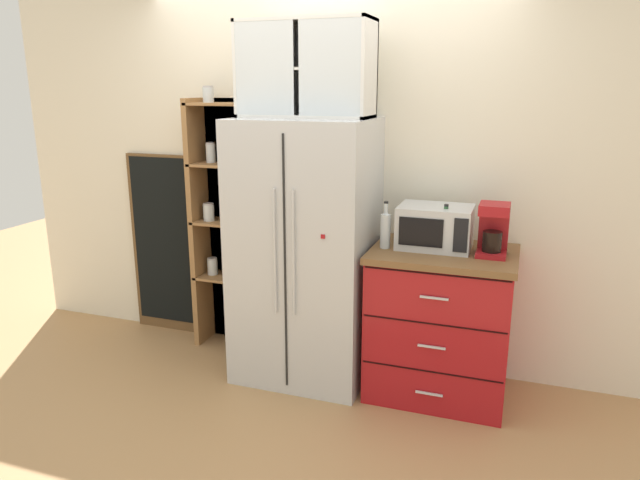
{
  "coord_description": "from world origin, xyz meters",
  "views": [
    {
      "loc": [
        1.31,
        -3.42,
        1.9
      ],
      "look_at": [
        0.1,
        0.01,
        0.94
      ],
      "focal_mm": 32.82,
      "sensor_mm": 36.0,
      "label": 1
    }
  ],
  "objects_px": {
    "bottle_clear": "(385,227)",
    "chalkboard_menu": "(166,244)",
    "microwave": "(435,227)",
    "mug_cream": "(443,246)",
    "coffee_maker": "(493,229)",
    "refrigerator": "(306,251)",
    "bottle_green": "(445,231)"
  },
  "relations": [
    {
      "from": "refrigerator",
      "to": "coffee_maker",
      "type": "bearing_deg",
      "value": 1.67
    },
    {
      "from": "refrigerator",
      "to": "bottle_green",
      "type": "xyz_separation_m",
      "value": [
        0.89,
        0.02,
        0.21
      ]
    },
    {
      "from": "refrigerator",
      "to": "bottle_green",
      "type": "height_order",
      "value": "refrigerator"
    },
    {
      "from": "microwave",
      "to": "mug_cream",
      "type": "bearing_deg",
      "value": -58.25
    },
    {
      "from": "mug_cream",
      "to": "refrigerator",
      "type": "bearing_deg",
      "value": 177.67
    },
    {
      "from": "coffee_maker",
      "to": "mug_cream",
      "type": "bearing_deg",
      "value": -165.65
    },
    {
      "from": "mug_cream",
      "to": "bottle_clear",
      "type": "bearing_deg",
      "value": 179.31
    },
    {
      "from": "mug_cream",
      "to": "chalkboard_menu",
      "type": "distance_m",
      "value": 2.22
    },
    {
      "from": "mug_cream",
      "to": "bottle_green",
      "type": "height_order",
      "value": "bottle_green"
    },
    {
      "from": "microwave",
      "to": "bottle_clear",
      "type": "relative_size",
      "value": 1.51
    },
    {
      "from": "bottle_clear",
      "to": "chalkboard_menu",
      "type": "xyz_separation_m",
      "value": [
        -1.82,
        0.35,
        -0.36
      ]
    },
    {
      "from": "coffee_maker",
      "to": "refrigerator",
      "type": "bearing_deg",
      "value": -178.33
    },
    {
      "from": "microwave",
      "to": "bottle_clear",
      "type": "height_order",
      "value": "bottle_clear"
    },
    {
      "from": "coffee_maker",
      "to": "microwave",
      "type": "bearing_deg",
      "value": 173.0
    },
    {
      "from": "mug_cream",
      "to": "chalkboard_menu",
      "type": "height_order",
      "value": "chalkboard_menu"
    },
    {
      "from": "coffee_maker",
      "to": "mug_cream",
      "type": "xyz_separation_m",
      "value": [
        -0.27,
        -0.07,
        -0.11
      ]
    },
    {
      "from": "refrigerator",
      "to": "bottle_clear",
      "type": "relative_size",
      "value": 5.89
    },
    {
      "from": "refrigerator",
      "to": "coffee_maker",
      "type": "distance_m",
      "value": 1.19
    },
    {
      "from": "mug_cream",
      "to": "bottle_green",
      "type": "xyz_separation_m",
      "value": [
        -0.0,
        0.05,
        0.08
      ]
    },
    {
      "from": "bottle_green",
      "to": "chalkboard_menu",
      "type": "relative_size",
      "value": 0.2
    },
    {
      "from": "coffee_maker",
      "to": "mug_cream",
      "type": "height_order",
      "value": "coffee_maker"
    },
    {
      "from": "microwave",
      "to": "coffee_maker",
      "type": "height_order",
      "value": "coffee_maker"
    },
    {
      "from": "bottle_clear",
      "to": "chalkboard_menu",
      "type": "distance_m",
      "value": 1.89
    },
    {
      "from": "chalkboard_menu",
      "to": "bottle_green",
      "type": "bearing_deg",
      "value": -7.97
    },
    {
      "from": "coffee_maker",
      "to": "bottle_green",
      "type": "bearing_deg",
      "value": -176.3
    },
    {
      "from": "bottle_clear",
      "to": "chalkboard_menu",
      "type": "height_order",
      "value": "chalkboard_menu"
    },
    {
      "from": "coffee_maker",
      "to": "chalkboard_menu",
      "type": "relative_size",
      "value": 0.22
    },
    {
      "from": "microwave",
      "to": "bottle_green",
      "type": "xyz_separation_m",
      "value": [
        0.07,
        -0.06,
        -0.0
      ]
    },
    {
      "from": "coffee_maker",
      "to": "mug_cream",
      "type": "distance_m",
      "value": 0.3
    },
    {
      "from": "bottle_clear",
      "to": "bottle_green",
      "type": "distance_m",
      "value": 0.36
    },
    {
      "from": "refrigerator",
      "to": "microwave",
      "type": "distance_m",
      "value": 0.85
    },
    {
      "from": "refrigerator",
      "to": "bottle_green",
      "type": "bearing_deg",
      "value": 1.03
    }
  ]
}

